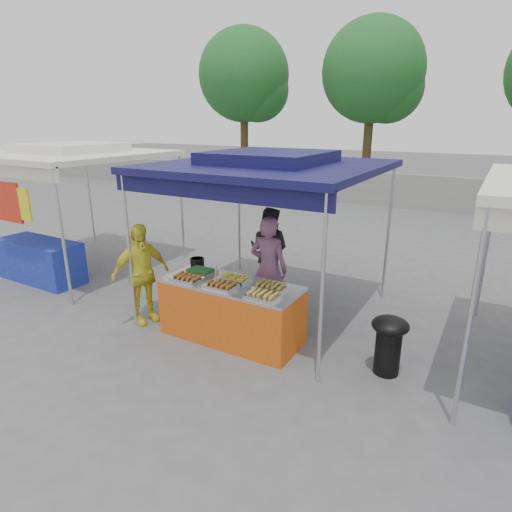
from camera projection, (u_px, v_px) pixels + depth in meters
The scene contains 22 objects.
ground_plane at pixel (236, 335), 6.29m from camera, with size 80.00×80.00×0.00m, color #5A5A5C.
back_wall at pixel (403, 191), 15.16m from camera, with size 40.00×0.25×1.20m, color gray.
main_canopy at pixel (268, 165), 6.36m from camera, with size 3.20×3.20×2.57m.
neighbor_stall_left at pixel (58, 195), 8.43m from camera, with size 3.20×3.20×2.57m.
tree_0 at pixel (247, 79), 18.97m from camera, with size 4.02×4.02×6.91m.
tree_1 at pixel (377, 75), 16.66m from camera, with size 3.97×3.97×6.82m.
vendor_table at pixel (231, 311), 6.07m from camera, with size 2.00×0.80×0.85m.
food_tray_fl at pixel (187, 279), 6.01m from camera, with size 0.42×0.30×0.07m.
food_tray_fm at pixel (221, 286), 5.76m from camera, with size 0.42×0.30×0.07m.
food_tray_fr at pixel (263, 296), 5.43m from camera, with size 0.42×0.30×0.07m.
food_tray_bl at pixel (201, 271), 6.29m from camera, with size 0.42×0.30×0.07m.
food_tray_bm at pixel (235, 278), 6.03m from camera, with size 0.42×0.30×0.07m.
food_tray_br at pixel (271, 287), 5.72m from camera, with size 0.42×0.30×0.07m.
cooking_pot at pixel (197, 262), 6.62m from camera, with size 0.21×0.21×0.12m, color black.
skewer_cup at pixel (216, 282), 5.85m from camera, with size 0.07×0.07×0.09m, color #BCBBC3.
wok_burner at pixel (389, 340), 5.21m from camera, with size 0.45×0.45×0.76m.
crate_left at pixel (234, 306), 6.87m from camera, with size 0.56×0.39×0.33m, color #1423A2.
crate_right at pixel (275, 316), 6.54m from camera, with size 0.51×0.35×0.30m, color #1423A2.
crate_stacked at pixel (275, 298), 6.44m from camera, with size 0.49×0.34×0.29m, color #1423A2.
vendor_woman at pixel (269, 269), 6.55m from camera, with size 0.61×0.40×1.66m, color #895777.
helper_man at pixel (269, 250), 7.73m from camera, with size 0.75×0.59×1.55m, color black.
customer_person at pixel (141, 274), 6.48m from camera, with size 0.92×0.38×1.57m, color yellow.
Camera 1 is at (3.09, -4.72, 3.02)m, focal length 30.00 mm.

